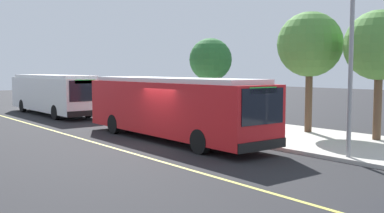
# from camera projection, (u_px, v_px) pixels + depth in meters

# --- Properties ---
(ground_plane) EXTENTS (120.00, 120.00, 0.00)m
(ground_plane) POSITION_uv_depth(u_px,v_px,m) (165.00, 145.00, 19.68)
(ground_plane) COLOR #232326
(sidewalk_curb) EXTENTS (44.00, 6.40, 0.15)m
(sidewalk_curb) POSITION_uv_depth(u_px,v_px,m) (258.00, 131.00, 23.39)
(sidewalk_curb) COLOR #B7B2A8
(sidewalk_curb) RESTS_ON ground_plane
(lane_stripe_center) EXTENTS (36.00, 0.14, 0.01)m
(lane_stripe_center) POSITION_uv_depth(u_px,v_px,m) (121.00, 150.00, 18.32)
(lane_stripe_center) COLOR #E0D64C
(lane_stripe_center) RESTS_ON ground_plane
(transit_bus_main) EXTENTS (11.81, 2.70, 2.95)m
(transit_bus_main) POSITION_uv_depth(u_px,v_px,m) (171.00, 106.00, 20.86)
(transit_bus_main) COLOR red
(transit_bus_main) RESTS_ON ground_plane
(transit_bus_second) EXTENTS (11.35, 2.63, 2.95)m
(transit_bus_second) POSITION_uv_depth(u_px,v_px,m) (53.00, 93.00, 32.78)
(transit_bus_second) COLOR white
(transit_bus_second) RESTS_ON ground_plane
(bus_shelter) EXTENTS (2.90, 1.60, 2.48)m
(bus_shelter) POSITION_uv_depth(u_px,v_px,m) (223.00, 95.00, 25.16)
(bus_shelter) COLOR #333338
(bus_shelter) RESTS_ON sidewalk_curb
(waiting_bench) EXTENTS (1.60, 0.48, 0.95)m
(waiting_bench) POSITION_uv_depth(u_px,v_px,m) (228.00, 117.00, 25.08)
(waiting_bench) COLOR brown
(waiting_bench) RESTS_ON sidewalk_curb
(route_sign_post) EXTENTS (0.44, 0.08, 2.80)m
(route_sign_post) POSITION_uv_depth(u_px,v_px,m) (219.00, 98.00, 21.84)
(route_sign_post) COLOR #333338
(route_sign_post) RESTS_ON sidewalk_curb
(pedestrian_commuter) EXTENTS (0.24, 0.40, 1.69)m
(pedestrian_commuter) POSITION_uv_depth(u_px,v_px,m) (249.00, 115.00, 21.51)
(pedestrian_commuter) COLOR #282D47
(pedestrian_commuter) RESTS_ON sidewalk_curb
(street_tree_near_shelter) EXTENTS (3.15, 3.15, 5.85)m
(street_tree_near_shelter) POSITION_uv_depth(u_px,v_px,m) (380.00, 46.00, 19.80)
(street_tree_near_shelter) COLOR brown
(street_tree_near_shelter) RESTS_ON sidewalk_curb
(street_tree_upstreet) EXTENTS (2.84, 2.84, 5.28)m
(street_tree_upstreet) POSITION_uv_depth(u_px,v_px,m) (210.00, 60.00, 29.45)
(street_tree_upstreet) COLOR brown
(street_tree_upstreet) RESTS_ON sidewalk_curb
(street_tree_downstreet) EXTENTS (3.28, 3.28, 6.10)m
(street_tree_downstreet) POSITION_uv_depth(u_px,v_px,m) (310.00, 45.00, 22.32)
(street_tree_downstreet) COLOR brown
(street_tree_downstreet) RESTS_ON sidewalk_curb
(utility_pole) EXTENTS (0.16, 0.16, 6.40)m
(utility_pole) POSITION_uv_depth(u_px,v_px,m) (351.00, 69.00, 15.90)
(utility_pole) COLOR gray
(utility_pole) RESTS_ON sidewalk_curb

